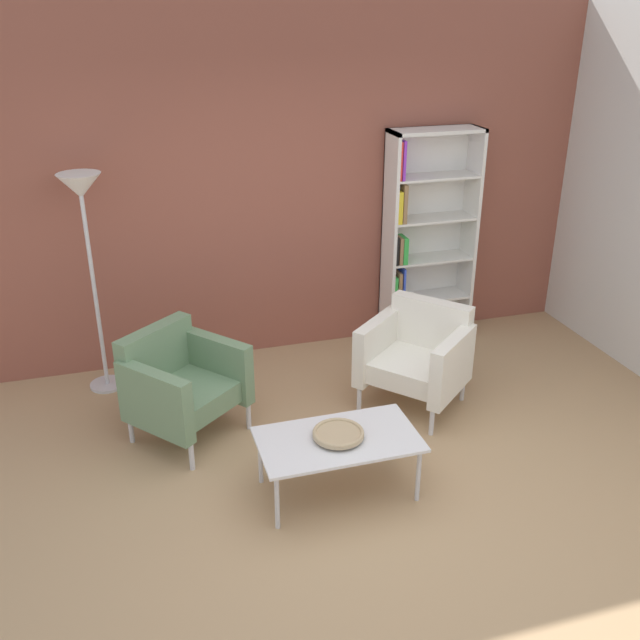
# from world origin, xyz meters

# --- Properties ---
(ground_plane) EXTENTS (8.32, 8.32, 0.00)m
(ground_plane) POSITION_xyz_m (0.00, 0.00, 0.00)
(ground_plane) COLOR tan
(brick_back_panel) EXTENTS (6.40, 0.12, 2.90)m
(brick_back_panel) POSITION_xyz_m (0.00, 2.46, 1.45)
(brick_back_panel) COLOR brown
(brick_back_panel) RESTS_ON ground_plane
(bookshelf_tall) EXTENTS (0.80, 0.30, 1.90)m
(bookshelf_tall) POSITION_xyz_m (1.33, 2.25, 0.93)
(bookshelf_tall) COLOR silver
(bookshelf_tall) RESTS_ON ground_plane
(coffee_table_low) EXTENTS (1.00, 0.56, 0.40)m
(coffee_table_low) POSITION_xyz_m (-0.09, 0.27, 0.37)
(coffee_table_low) COLOR silver
(coffee_table_low) RESTS_ON ground_plane
(decorative_bowl) EXTENTS (0.32, 0.32, 0.05)m
(decorative_bowl) POSITION_xyz_m (-0.09, 0.27, 0.43)
(decorative_bowl) COLOR tan
(decorative_bowl) RESTS_ON coffee_table_low
(armchair_near_window) EXTENTS (0.95, 0.94, 0.78)m
(armchair_near_window) POSITION_xyz_m (-0.94, 1.23, 0.41)
(armchair_near_window) COLOR slate
(armchair_near_window) RESTS_ON ground_plane
(armchair_by_bookshelf) EXTENTS (0.94, 0.95, 0.78)m
(armchair_by_bookshelf) POSITION_xyz_m (0.83, 1.15, 0.41)
(armchair_by_bookshelf) COLOR white
(armchair_by_bookshelf) RESTS_ON ground_plane
(floor_lamp_torchiere) EXTENTS (0.32, 0.32, 1.74)m
(floor_lamp_torchiere) POSITION_xyz_m (-1.47, 2.10, 1.45)
(floor_lamp_torchiere) COLOR silver
(floor_lamp_torchiere) RESTS_ON ground_plane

